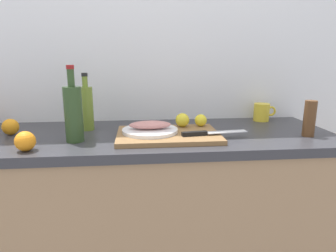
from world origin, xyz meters
name	(u,v)px	position (x,y,z in m)	size (l,w,h in m)	color
back_wall	(120,56)	(0.00, 0.33, 1.25)	(3.20, 0.05, 2.50)	white
kitchen_counter	(122,222)	(0.00, 0.00, 0.45)	(2.00, 0.60, 0.90)	#9E7A56
cutting_board	(168,135)	(0.22, -0.07, 0.91)	(0.45, 0.31, 0.02)	olive
white_plate	(150,130)	(0.14, -0.06, 0.93)	(0.25, 0.25, 0.01)	white
fish_fillet	(150,125)	(0.14, -0.06, 0.95)	(0.19, 0.08, 0.04)	tan
chef_knife	(206,133)	(0.38, -0.13, 0.93)	(0.29, 0.06, 0.02)	silver
lemon_0	(201,120)	(0.39, 0.04, 0.95)	(0.06, 0.06, 0.06)	yellow
lemon_1	(182,120)	(0.30, 0.03, 0.95)	(0.07, 0.07, 0.07)	yellow
olive_oil_bottle	(86,107)	(-0.15, 0.10, 1.01)	(0.06, 0.06, 0.27)	olive
wine_bottle	(73,113)	(-0.17, -0.10, 1.02)	(0.07, 0.07, 0.31)	#2D4723
coffee_mug_1	(262,112)	(0.77, 0.22, 0.95)	(0.12, 0.08, 0.10)	yellow
orange_1	(10,127)	(-0.49, 0.04, 0.94)	(0.07, 0.07, 0.07)	orange
orange_2	(25,141)	(-0.33, -0.22, 0.94)	(0.08, 0.08, 0.08)	orange
pepper_mill	(310,119)	(0.85, -0.12, 0.98)	(0.05, 0.05, 0.16)	brown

